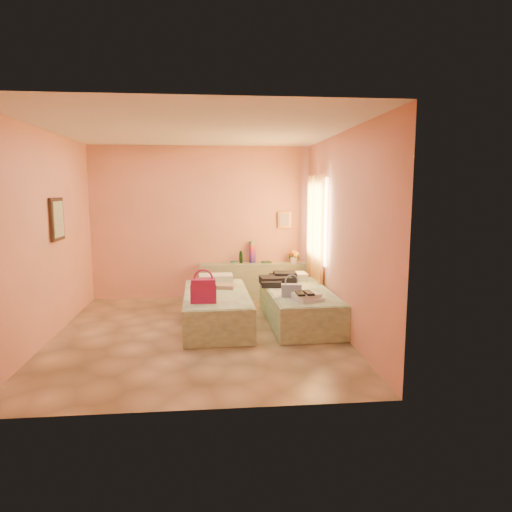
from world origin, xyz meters
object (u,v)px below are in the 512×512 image
(water_bottle, at_px, (241,257))
(blue_handbag, at_px, (291,290))
(bed_left, at_px, (217,309))
(headboard_ledge, at_px, (254,280))
(magenta_handbag, at_px, (204,290))
(green_book, at_px, (266,262))
(flower_vase, at_px, (294,255))
(bed_right, at_px, (299,306))
(towel_stack, at_px, (308,297))

(water_bottle, distance_m, blue_handbag, 2.20)
(bed_left, relative_size, blue_handbag, 7.03)
(headboard_ledge, relative_size, blue_handbag, 7.21)
(bed_left, bearing_deg, magenta_handbag, -108.73)
(headboard_ledge, relative_size, water_bottle, 9.22)
(green_book, xyz_separation_m, magenta_handbag, (-1.13, -2.29, -0.00))
(flower_vase, height_order, blue_handbag, flower_vase)
(headboard_ledge, distance_m, green_book, 0.41)
(headboard_ledge, xyz_separation_m, blue_handbag, (0.33, -2.08, 0.27))
(bed_left, bearing_deg, bed_right, -0.77)
(bed_left, height_order, water_bottle, water_bottle)
(magenta_handbag, height_order, towel_stack, magenta_handbag)
(bed_right, xyz_separation_m, flower_vase, (0.21, 1.65, 0.54))
(flower_vase, distance_m, towel_stack, 2.32)
(magenta_handbag, height_order, blue_handbag, magenta_handbag)
(headboard_ledge, distance_m, blue_handbag, 2.12)
(bed_right, bearing_deg, headboard_ledge, 105.74)
(green_book, bearing_deg, bed_right, -89.49)
(towel_stack, bearing_deg, magenta_handbag, 177.92)
(bed_right, relative_size, blue_handbag, 7.03)
(green_book, xyz_separation_m, blue_handbag, (0.11, -2.09, -0.07))
(water_bottle, distance_m, flower_vase, 0.99)
(bed_left, height_order, magenta_handbag, magenta_handbag)
(headboard_ledge, height_order, blue_handbag, blue_handbag)
(green_book, bearing_deg, bed_left, -128.51)
(headboard_ledge, relative_size, magenta_handbag, 5.91)
(green_book, height_order, magenta_handbag, magenta_handbag)
(headboard_ledge, xyz_separation_m, flower_vase, (0.73, -0.04, 0.47))
(bed_right, distance_m, blue_handbag, 0.56)
(bed_right, bearing_deg, bed_left, 179.23)
(headboard_ledge, height_order, magenta_handbag, magenta_handbag)
(flower_vase, bearing_deg, water_bottle, 175.90)
(green_book, bearing_deg, magenta_handbag, -125.70)
(bed_left, distance_m, bed_right, 1.25)
(bed_left, relative_size, green_book, 11.50)
(water_bottle, relative_size, magenta_handbag, 0.64)
(bed_left, xyz_separation_m, towel_stack, (1.25, -0.63, 0.30))
(bed_right, height_order, water_bottle, water_bottle)
(bed_left, distance_m, flower_vase, 2.28)
(headboard_ledge, distance_m, bed_right, 1.76)
(magenta_handbag, bearing_deg, towel_stack, -1.67)
(green_book, bearing_deg, headboard_ledge, 174.35)
(water_bottle, relative_size, blue_handbag, 0.78)
(bed_left, xyz_separation_m, water_bottle, (0.48, 1.74, 0.51))
(blue_handbag, xyz_separation_m, towel_stack, (0.19, -0.25, -0.04))
(water_bottle, height_order, magenta_handbag, water_bottle)
(green_book, relative_size, flower_vase, 0.60)
(bed_left, bearing_deg, water_bottle, 73.00)
(bed_left, relative_size, magenta_handbag, 5.77)
(water_bottle, bearing_deg, magenta_handbag, -105.84)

